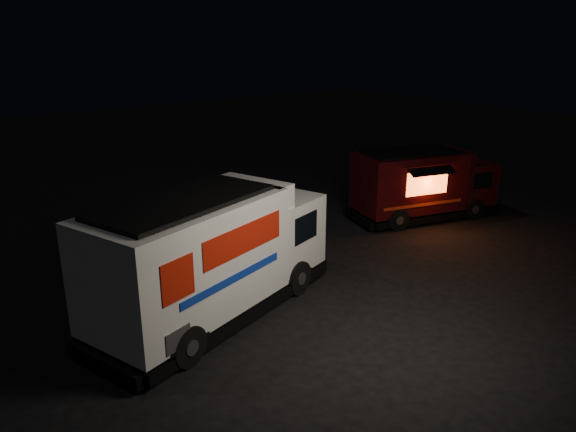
# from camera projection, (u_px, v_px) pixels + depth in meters

# --- Properties ---
(ground) EXTENTS (80.00, 80.00, 0.00)m
(ground) POSITION_uv_depth(u_px,v_px,m) (301.00, 295.00, 15.48)
(ground) COLOR black
(ground) RESTS_ON ground
(white_truck) EXTENTS (7.67, 4.49, 3.29)m
(white_truck) POSITION_uv_depth(u_px,v_px,m) (215.00, 253.00, 14.07)
(white_truck) COLOR white
(white_truck) RESTS_ON ground
(red_truck) EXTENTS (6.15, 3.66, 2.69)m
(red_truck) POSITION_uv_depth(u_px,v_px,m) (425.00, 183.00, 21.50)
(red_truck) COLOR #370A0C
(red_truck) RESTS_ON ground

